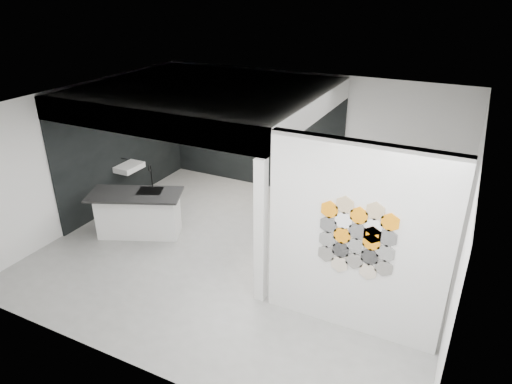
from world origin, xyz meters
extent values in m
cube|color=gray|center=(0.00, 0.00, -0.01)|extent=(7.00, 6.00, 0.01)
cube|color=silver|center=(2.23, -1.00, 1.40)|extent=(2.45, 0.15, 2.80)
cube|color=black|center=(-1.30, 2.97, 1.18)|extent=(4.40, 0.04, 2.35)
cube|color=black|center=(-3.47, 1.00, 1.18)|extent=(0.04, 4.00, 2.35)
cube|color=silver|center=(-1.30, 1.00, 2.55)|extent=(4.40, 4.00, 0.40)
cube|color=silver|center=(0.82, -1.00, 1.18)|extent=(0.16, 0.16, 2.35)
cube|color=silver|center=(-1.30, -0.92, 2.55)|extent=(4.40, 0.16, 0.40)
cube|color=silver|center=(-3.24, 0.80, 0.85)|extent=(0.40, 0.60, 0.12)
cube|color=black|center=(-1.20, 2.87, 1.30)|extent=(3.00, 0.15, 0.04)
cube|color=silver|center=(-2.17, -0.25, 0.44)|extent=(1.63, 1.13, 0.88)
cube|color=black|center=(-2.14, -0.33, 0.90)|extent=(1.90, 1.40, 0.04)
cube|color=black|center=(-1.96, -0.10, 0.91)|extent=(0.58, 0.54, 0.02)
cylinder|color=black|center=(-2.04, 0.08, 1.12)|extent=(0.03, 0.03, 0.41)
torus|color=black|center=(-2.01, 0.03, 1.33)|extent=(0.08, 0.14, 0.14)
cylinder|color=black|center=(-2.55, 2.87, 1.41)|extent=(0.29, 0.29, 0.18)
ellipsoid|color=black|center=(-0.40, 2.87, 1.40)|extent=(0.23, 0.23, 0.16)
cylinder|color=gray|center=(0.12, 2.87, 1.38)|extent=(0.20, 0.20, 0.11)
cylinder|color=gray|center=(0.15, 2.87, 1.40)|extent=(0.12, 0.12, 0.15)
cylinder|color=black|center=(-1.33, 2.87, 1.40)|extent=(0.07, 0.07, 0.16)
cylinder|color=black|center=(-1.82, 2.87, 1.37)|extent=(0.11, 0.11, 0.11)
cylinder|color=#66635E|center=(1.86, -1.09, 1.16)|extent=(0.26, 0.02, 0.26)
cylinder|color=silver|center=(1.86, -1.09, 1.39)|extent=(0.26, 0.02, 0.26)
cylinder|color=black|center=(1.86, -1.09, 1.61)|extent=(0.26, 0.02, 0.26)
cylinder|color=orange|center=(1.86, -1.09, 1.84)|extent=(0.26, 0.02, 0.26)
cylinder|color=beige|center=(2.06, -1.09, 1.05)|extent=(0.26, 0.02, 0.26)
cylinder|color=#2D2D2D|center=(2.06, -1.09, 1.27)|extent=(0.26, 0.02, 0.26)
cylinder|color=orange|center=(2.06, -1.09, 1.50)|extent=(0.26, 0.02, 0.26)
cylinder|color=white|center=(2.06, -1.09, 1.73)|extent=(0.26, 0.02, 0.26)
cylinder|color=tan|center=(2.06, -1.09, 1.95)|extent=(0.26, 0.02, 0.26)
cylinder|color=#66635E|center=(2.25, -1.09, 1.16)|extent=(0.26, 0.02, 0.26)
cylinder|color=silver|center=(2.25, -1.09, 1.39)|extent=(0.26, 0.02, 0.26)
cylinder|color=black|center=(2.25, -1.09, 1.61)|extent=(0.26, 0.02, 0.26)
cylinder|color=orange|center=(2.25, -1.09, 1.84)|extent=(0.26, 0.02, 0.26)
cylinder|color=beige|center=(2.44, -1.09, 1.05)|extent=(0.26, 0.02, 0.26)
cylinder|color=#2D2D2D|center=(2.44, -1.09, 1.27)|extent=(0.26, 0.02, 0.26)
cylinder|color=orange|center=(2.44, -1.09, 1.50)|extent=(0.26, 0.02, 0.26)
cylinder|color=white|center=(2.44, -1.09, 1.73)|extent=(0.26, 0.02, 0.26)
cylinder|color=tan|center=(2.44, -1.09, 1.95)|extent=(0.26, 0.02, 0.26)
cylinder|color=#66635E|center=(2.64, -1.09, 1.16)|extent=(0.26, 0.02, 0.26)
cylinder|color=silver|center=(2.64, -1.09, 1.39)|extent=(0.26, 0.02, 0.26)
cylinder|color=black|center=(2.64, -1.09, 1.61)|extent=(0.26, 0.02, 0.26)
cylinder|color=orange|center=(2.64, -1.09, 1.84)|extent=(0.26, 0.02, 0.26)
cylinder|color=orange|center=(2.44, -1.09, 1.61)|extent=(0.26, 0.02, 0.26)
camera|label=1|loc=(3.35, -6.27, 4.56)|focal=32.00mm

